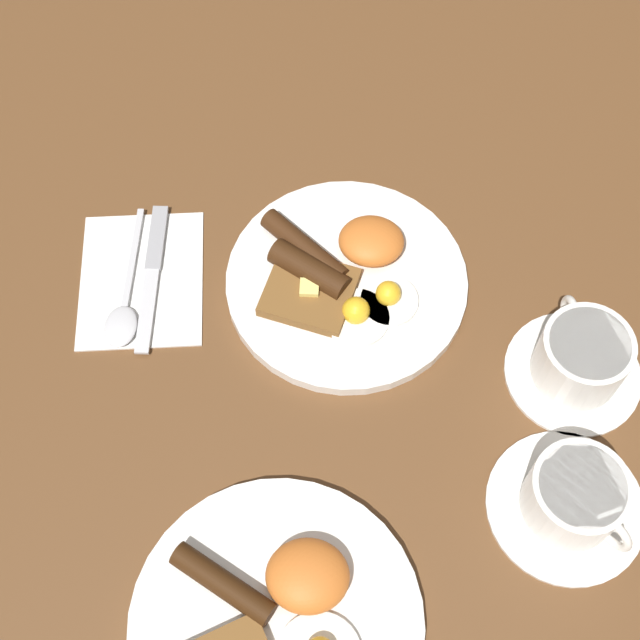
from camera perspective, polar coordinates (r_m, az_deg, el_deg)
ground_plane at (r=0.98m, az=1.86°, el=2.20°), size 3.00×3.00×0.00m
breakfast_plate_near at (r=0.97m, az=1.73°, el=2.68°), size 0.26×0.26×0.05m
breakfast_plate_far at (r=0.84m, az=-2.50°, el=-18.70°), size 0.27×0.27×0.05m
teacup_near at (r=0.94m, az=16.46°, el=-2.45°), size 0.14×0.14×0.07m
teacup_far at (r=0.88m, az=16.08°, el=-10.94°), size 0.15×0.15×0.07m
napkin at (r=1.00m, az=-11.20°, el=2.60°), size 0.15×0.18×0.01m
knife at (r=1.00m, az=-10.50°, el=3.25°), size 0.02×0.19×0.01m
spoon at (r=0.97m, az=-12.31°, el=0.52°), size 0.04×0.18×0.01m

